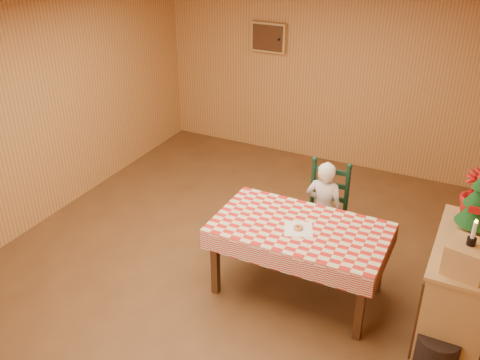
# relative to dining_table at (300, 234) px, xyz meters

# --- Properties ---
(ground) EXTENTS (6.00, 6.00, 0.00)m
(ground) POSITION_rel_dining_table_xyz_m (-0.78, 0.08, -0.69)
(ground) COLOR brown
(ground) RESTS_ON ground
(cabin_walls) EXTENTS (5.10, 6.05, 2.65)m
(cabin_walls) POSITION_rel_dining_table_xyz_m (-0.78, 0.62, 1.14)
(cabin_walls) COLOR #C28646
(cabin_walls) RESTS_ON ground
(dining_table) EXTENTS (1.66, 0.96, 0.77)m
(dining_table) POSITION_rel_dining_table_xyz_m (0.00, 0.00, 0.00)
(dining_table) COLOR #462712
(dining_table) RESTS_ON ground
(ladder_chair) EXTENTS (0.44, 0.40, 1.08)m
(ladder_chair) POSITION_rel_dining_table_xyz_m (0.00, 0.79, -0.18)
(ladder_chair) COLOR black
(ladder_chair) RESTS_ON ground
(seated_child) EXTENTS (0.41, 0.27, 1.12)m
(seated_child) POSITION_rel_dining_table_xyz_m (-0.00, 0.73, -0.13)
(seated_child) COLOR silver
(seated_child) RESTS_ON ground
(napkin) EXTENTS (0.34, 0.34, 0.00)m
(napkin) POSITION_rel_dining_table_xyz_m (-0.00, -0.05, 0.08)
(napkin) COLOR white
(napkin) RESTS_ON dining_table
(donut) EXTENTS (0.09, 0.09, 0.03)m
(donut) POSITION_rel_dining_table_xyz_m (-0.00, -0.05, 0.10)
(donut) COLOR #CE874A
(donut) RESTS_ON napkin
(shelf_unit) EXTENTS (0.54, 1.24, 0.93)m
(shelf_unit) POSITION_rel_dining_table_xyz_m (1.45, 0.13, -0.22)
(shelf_unit) COLOR tan
(shelf_unit) RESTS_ON ground
(crate) EXTENTS (0.35, 0.35, 0.25)m
(crate) POSITION_rel_dining_table_xyz_m (1.46, -0.27, 0.37)
(crate) COLOR tan
(crate) RESTS_ON shelf_unit
(christmas_tree) EXTENTS (0.34, 0.34, 0.62)m
(christmas_tree) POSITION_rel_dining_table_xyz_m (1.46, 0.38, 0.52)
(christmas_tree) COLOR #462712
(christmas_tree) RESTS_ON shelf_unit
(flower_arrangement) EXTENTS (0.30, 0.30, 0.43)m
(flower_arrangement) POSITION_rel_dining_table_xyz_m (1.41, 0.68, 0.46)
(flower_arrangement) COLOR #9D0F0E
(flower_arrangement) RESTS_ON shelf_unit
(candle_set) EXTENTS (0.07, 0.07, 0.22)m
(candle_set) POSITION_rel_dining_table_xyz_m (1.46, -0.27, 0.56)
(candle_set) COLOR black
(candle_set) RESTS_ON crate
(storage_bin) EXTENTS (0.40, 0.40, 0.35)m
(storage_bin) POSITION_rel_dining_table_xyz_m (1.40, -0.43, -0.51)
(storage_bin) COLOR black
(storage_bin) RESTS_ON ground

